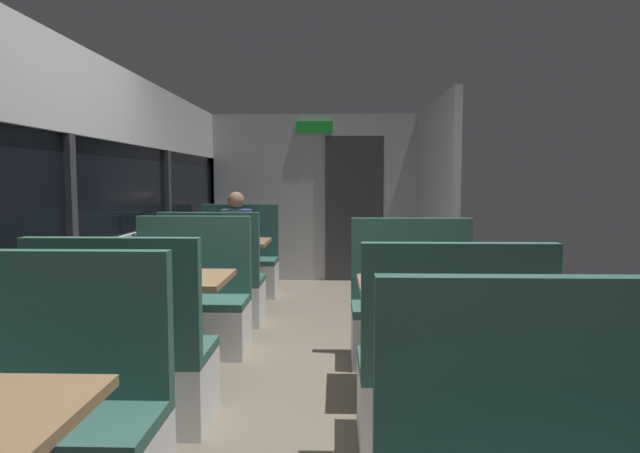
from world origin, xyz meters
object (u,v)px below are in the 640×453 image
Objects in this scene: bench_near_window_facing_entry at (47,441)px; seated_passenger at (237,252)px; bench_mid_window_facing_entry at (190,311)px; dining_table_far_window at (227,250)px; coffee_cup_primary at (168,273)px; bench_mid_window_facing_end at (126,369)px; bench_far_window_facing_entry at (238,268)px; dining_table_rear_aisle at (429,299)px; bench_far_window_facing_end at (213,290)px; bench_rear_aisle_facing_end at (450,385)px; dining_table_mid_window at (163,291)px; bench_rear_aisle_facing_entry at (413,319)px.

bench_near_window_facing_entry is 0.87× the size of seated_passenger.
bench_near_window_facing_entry is 2.27m from bench_mid_window_facing_entry.
dining_table_far_window is 2.39m from coffee_cup_primary.
bench_mid_window_facing_end is at bearing -90.00° from bench_mid_window_facing_entry.
bench_near_window_facing_entry is 1.00× the size of bench_mid_window_facing_entry.
coffee_cup_primary is (0.08, 1.46, 0.46)m from bench_near_window_facing_entry.
bench_near_window_facing_entry is at bearing -90.00° from bench_mid_window_facing_end.
bench_far_window_facing_entry is at bearing 90.00° from bench_mid_window_facing_end.
dining_table_rear_aisle is 3.58m from seated_passenger.
bench_near_window_facing_entry is 1.22× the size of dining_table_far_window.
coffee_cup_primary is (0.08, 0.59, 0.46)m from bench_mid_window_facing_end.
bench_near_window_facing_entry reaches higher than dining_table_far_window.
bench_near_window_facing_entry is at bearing -90.00° from bench_far_window_facing_end.
bench_far_window_facing_end is at bearing 90.00° from bench_near_window_facing_entry.
bench_near_window_facing_entry and bench_rear_aisle_facing_end have the same top height.
coffee_cup_primary is (0.08, -0.11, 0.15)m from dining_table_mid_window.
bench_near_window_facing_entry and bench_far_window_facing_entry have the same top height.
bench_near_window_facing_entry is 1.00× the size of bench_rear_aisle_facing_entry.
seated_passenger reaches higher than bench_mid_window_facing_end.
bench_far_window_facing_entry is 1.00× the size of bench_rear_aisle_facing_end.
dining_table_mid_window is at bearing 153.32° from bench_rear_aisle_facing_end.
bench_rear_aisle_facing_end is at bearing 20.66° from bench_near_window_facing_entry.
bench_near_window_facing_entry and bench_rear_aisle_facing_entry have the same top height.
dining_table_mid_window is 0.20m from coffee_cup_primary.
dining_table_far_window is at bearing 90.00° from bench_near_window_facing_entry.
dining_table_mid_window is at bearing -90.00° from bench_far_window_facing_end.
coffee_cup_primary is at bearing 177.08° from dining_table_rear_aisle.
bench_mid_window_facing_end and bench_rear_aisle_facing_entry have the same top height.
bench_far_window_facing_entry is at bearing 90.00° from bench_near_window_facing_entry.
dining_table_mid_window is at bearing -164.41° from bench_rear_aisle_facing_entry.
bench_mid_window_facing_end is 1.88m from dining_table_rear_aisle.
bench_mid_window_facing_end is 1.80m from bench_rear_aisle_facing_end.
dining_table_far_window is (0.00, 2.97, 0.31)m from bench_mid_window_facing_end.
bench_rear_aisle_facing_entry is (1.79, -2.47, 0.00)m from bench_far_window_facing_entry.
bench_rear_aisle_facing_entry is (0.00, 0.70, -0.31)m from dining_table_rear_aisle.
bench_rear_aisle_facing_end is at bearing -90.00° from dining_table_rear_aisle.
dining_table_rear_aisle is 0.82× the size of bench_rear_aisle_facing_end.
dining_table_mid_window is 2.27m from dining_table_far_window.
bench_far_window_facing_end is at bearing -90.00° from seated_passenger.
seated_passenger is at bearing 90.00° from bench_near_window_facing_entry.
bench_near_window_facing_entry is at bearing -90.00° from bench_mid_window_facing_entry.
bench_rear_aisle_facing_end reaches higher than coffee_cup_primary.
bench_near_window_facing_entry reaches higher than dining_table_rear_aisle.
dining_table_rear_aisle is at bearing 90.00° from bench_rear_aisle_facing_end.
bench_far_window_facing_end and bench_rear_aisle_facing_end have the same top height.
bench_far_window_facing_entry is at bearing 91.40° from coffee_cup_primary.
bench_far_window_facing_end is 1.22× the size of dining_table_rear_aisle.
seated_passenger reaches higher than bench_rear_aisle_facing_entry.
bench_far_window_facing_end is at bearing 135.25° from dining_table_rear_aisle.
bench_mid_window_facing_entry is at bearing 90.00° from bench_near_window_facing_entry.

